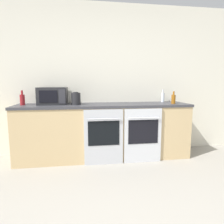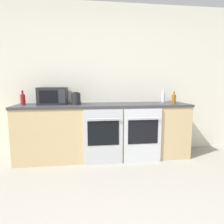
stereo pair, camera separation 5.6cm
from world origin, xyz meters
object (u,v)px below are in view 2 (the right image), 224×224
(oven_left, at_px, (103,137))
(oven_right, at_px, (143,135))
(bottle_red, at_px, (23,99))
(microwave, at_px, (53,96))
(bottle_clear, at_px, (163,97))
(kettle, at_px, (76,99))
(bottle_amber, at_px, (174,99))

(oven_left, xyz_separation_m, oven_right, (0.61, 0.00, 0.00))
(oven_left, distance_m, bottle_red, 1.40)
(oven_left, distance_m, oven_right, 0.61)
(oven_right, bearing_deg, microwave, 163.95)
(oven_right, height_order, bottle_clear, bottle_clear)
(microwave, xyz_separation_m, bottle_red, (-0.46, -0.06, -0.05))
(oven_right, bearing_deg, bottle_red, 169.41)
(kettle, bearing_deg, oven_right, -15.09)
(bottle_clear, distance_m, bottle_red, 2.38)
(oven_left, relative_size, oven_right, 1.00)
(oven_left, relative_size, kettle, 4.24)
(bottle_amber, relative_size, bottle_red, 0.91)
(bottle_amber, bearing_deg, bottle_red, 176.46)
(kettle, bearing_deg, bottle_red, 175.19)
(oven_left, xyz_separation_m, bottle_clear, (1.14, 0.52, 0.56))
(bottle_red, distance_m, kettle, 0.83)
(oven_right, distance_m, bottle_clear, 0.93)
(oven_right, xyz_separation_m, bottle_red, (-1.85, 0.35, 0.56))
(microwave, distance_m, bottle_clear, 1.92)
(oven_right, relative_size, kettle, 4.24)
(oven_left, bearing_deg, oven_right, 0.00)
(bottle_red, bearing_deg, kettle, -4.81)
(bottle_clear, bearing_deg, bottle_amber, -81.18)
(oven_left, bearing_deg, kettle, 146.00)
(bottle_clear, bearing_deg, microwave, -176.33)
(kettle, bearing_deg, oven_left, -34.00)
(bottle_amber, height_order, bottle_red, bottle_red)
(bottle_clear, height_order, bottle_red, bottle_red)
(oven_right, bearing_deg, bottle_amber, 18.86)
(microwave, bearing_deg, bottle_red, -173.07)
(microwave, height_order, bottle_red, microwave)
(microwave, relative_size, bottle_clear, 2.00)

